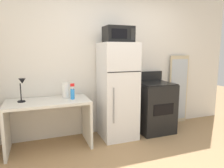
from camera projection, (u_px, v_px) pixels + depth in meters
The scene contains 9 objects.
wall_back_white at pixel (115, 62), 3.84m from camera, with size 5.00×0.10×2.60m, color silver.
desk at pixel (49, 114), 3.19m from camera, with size 1.24×0.63×0.75m.
desk_lamp at pixel (22, 86), 3.02m from camera, with size 0.14×0.12×0.35m.
spray_bottle at pixel (72, 93), 3.23m from camera, with size 0.06×0.06×0.25m.
paper_towel_roll at pixel (66, 90), 3.34m from camera, with size 0.11×0.11×0.24m, color white.
refrigerator at pixel (118, 91), 3.55m from camera, with size 0.58×0.62×1.63m.
microwave at pixel (118, 35), 3.38m from camera, with size 0.46×0.35×0.26m.
oven_range at pixel (154, 107), 3.86m from camera, with size 0.63×0.61×1.10m.
leaning_mirror at pixel (178, 89), 4.31m from camera, with size 0.44×0.03×1.40m.
Camera 1 is at (-1.39, -1.90, 1.51)m, focal length 33.23 mm.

